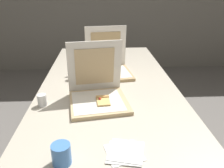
# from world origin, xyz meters

# --- Properties ---
(table) EXTENTS (0.94, 2.01, 0.72)m
(table) POSITION_xyz_m (0.00, 0.55, 0.68)
(table) COLOR #BCB29E
(table) RESTS_ON ground
(pizza_box_front) EXTENTS (0.38, 0.38, 0.35)m
(pizza_box_front) POSITION_xyz_m (-0.07, 0.28, 0.77)
(pizza_box_front) COLOR tan
(pizza_box_front) RESTS_ON table
(pizza_box_middle) EXTENTS (0.38, 0.38, 0.36)m
(pizza_box_middle) POSITION_xyz_m (0.01, 0.76, 0.77)
(pizza_box_middle) COLOR tan
(pizza_box_middle) RESTS_ON table
(cup_white_near_left) EXTENTS (0.05, 0.05, 0.07)m
(cup_white_near_left) POSITION_xyz_m (-0.40, 0.25, 0.76)
(cup_white_near_left) COLOR white
(cup_white_near_left) RESTS_ON table
(cup_white_far) EXTENTS (0.05, 0.05, 0.07)m
(cup_white_far) POSITION_xyz_m (-0.24, 0.88, 0.76)
(cup_white_far) COLOR white
(cup_white_far) RESTS_ON table
(cup_white_mid) EXTENTS (0.05, 0.05, 0.07)m
(cup_white_mid) POSITION_xyz_m (-0.26, 0.65, 0.76)
(cup_white_mid) COLOR white
(cup_white_mid) RESTS_ON table
(cup_printed_front) EXTENTS (0.08, 0.08, 0.09)m
(cup_printed_front) POSITION_xyz_m (-0.21, -0.24, 0.76)
(cup_printed_front) COLOR #477FCC
(cup_printed_front) RESTS_ON table
(napkin_pile) EXTENTS (0.18, 0.18, 0.01)m
(napkin_pile) POSITION_xyz_m (0.04, -0.19, 0.73)
(napkin_pile) COLOR white
(napkin_pile) RESTS_ON table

